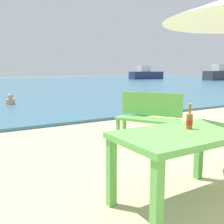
{
  "coord_description": "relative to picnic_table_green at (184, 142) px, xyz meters",
  "views": [
    {
      "loc": [
        -2.97,
        -1.01,
        1.35
      ],
      "look_at": [
        -0.54,
        3.0,
        0.6
      ],
      "focal_mm": 41.26,
      "sensor_mm": 36.0,
      "label": 1
    }
  ],
  "objects": [
    {
      "name": "beer_bottle_amber",
      "position": [
        0.12,
        0.05,
        0.2
      ],
      "size": [
        0.07,
        0.07,
        0.26
      ],
      "color": "brown",
      "rests_on": "picnic_table_green"
    },
    {
      "name": "swimmer_person",
      "position": [
        -0.15,
        8.68,
        -0.41
      ],
      "size": [
        0.34,
        0.34,
        0.41
      ],
      "color": "tan",
      "rests_on": "sea_water"
    },
    {
      "name": "bench_green_left",
      "position": [
        1.17,
        1.97,
        -0.11
      ],
      "size": [
        0.91,
        1.22,
        0.95
      ],
      "color": "#60B24C",
      "rests_on": "ground_plane"
    },
    {
      "name": "boat_tanker",
      "position": [
        30.39,
        21.6,
        0.24
      ],
      "size": [
        6.22,
        1.7,
        2.26
      ],
      "color": "#38383F",
      "rests_on": "sea_water"
    },
    {
      "name": "picnic_table_green",
      "position": [
        0.0,
        0.0,
        0.0
      ],
      "size": [
        1.4,
        0.8,
        0.76
      ],
      "color": "#60B24C",
      "rests_on": "ground_plane"
    },
    {
      "name": "boat_cargo_ship",
      "position": [
        23.91,
        30.48,
        0.18
      ],
      "size": [
        5.74,
        1.56,
        2.09
      ],
      "color": "navy",
      "rests_on": "sea_water"
    }
  ]
}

